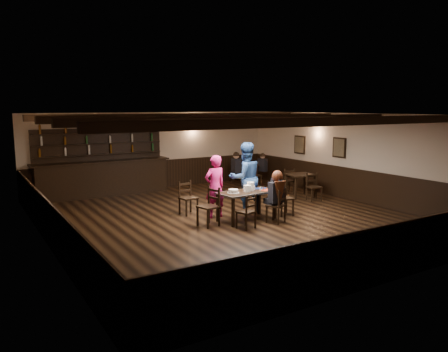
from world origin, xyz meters
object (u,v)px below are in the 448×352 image
chair_near_left (248,209)px  man_blue (245,178)px  chair_near_right (279,203)px  cake (233,191)px  dining_table (247,195)px  woman_pink (215,187)px  bar_counter (102,173)px

chair_near_left → man_blue: bearing=58.6°
chair_near_right → chair_near_left: bearing=-176.4°
chair_near_left → cake: size_ratio=2.76×
dining_table → cake: bearing=178.7°
chair_near_left → cake: cake is taller
dining_table → chair_near_right: bearing=-51.5°
chair_near_right → man_blue: bearing=94.9°
man_blue → woman_pink: bearing=7.5°
chair_near_right → bar_counter: bar_counter is taller
chair_near_right → woman_pink: bearing=129.2°
man_blue → bar_counter: (-2.65, 4.45, -0.25)m
dining_table → chair_near_left: (-0.45, -0.71, -0.18)m
chair_near_left → chair_near_right: (0.96, 0.06, 0.03)m
chair_near_right → woman_pink: size_ratio=0.53×
dining_table → cake: (-0.41, 0.01, 0.13)m
chair_near_right → man_blue: 1.41m
man_blue → bar_counter: bar_counter is taller
man_blue → cake: man_blue is taller
woman_pink → man_blue: 0.98m
woman_pink → dining_table: bearing=125.5°
dining_table → chair_near_left: size_ratio=1.91×
chair_near_right → cake: bearing=144.7°
dining_table → bar_counter: (-2.25, 5.14, 0.06)m
bar_counter → chair_near_right: bearing=-64.4°
woman_pink → cake: woman_pink is taller
dining_table → chair_near_left: chair_near_left is taller
dining_table → cake: cake is taller
woman_pink → man_blue: man_blue is taller
chair_near_left → chair_near_right: 0.97m
bar_counter → man_blue: bearing=-59.2°
dining_table → man_blue: size_ratio=0.81×
dining_table → chair_near_right: 0.84m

